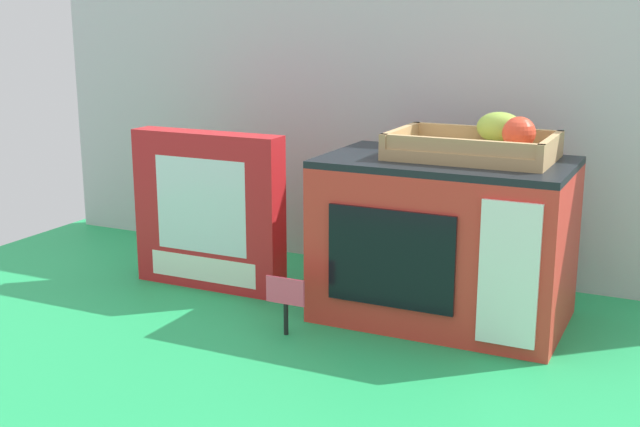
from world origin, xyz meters
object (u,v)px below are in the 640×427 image
object	(u,v)px
price_sign	(287,297)
cookie_set_box	(208,211)
toy_microwave	(444,240)
food_groups_crate	(481,145)

from	to	relation	value
price_sign	cookie_set_box	bearing A→B (deg)	147.99
toy_microwave	food_groups_crate	size ratio (longest dim) A/B	1.55
toy_microwave	food_groups_crate	xyz separation A→B (m)	(0.05, 0.03, 0.17)
toy_microwave	cookie_set_box	size ratio (longest dim) A/B	1.35
food_groups_crate	cookie_set_box	size ratio (longest dim) A/B	0.87
toy_microwave	food_groups_crate	bearing A→B (deg)	33.14
food_groups_crate	price_sign	bearing A→B (deg)	-138.77
food_groups_crate	cookie_set_box	distance (m)	0.54
food_groups_crate	cookie_set_box	xyz separation A→B (m)	(-0.51, -0.06, -0.16)
cookie_set_box	food_groups_crate	bearing A→B (deg)	7.21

